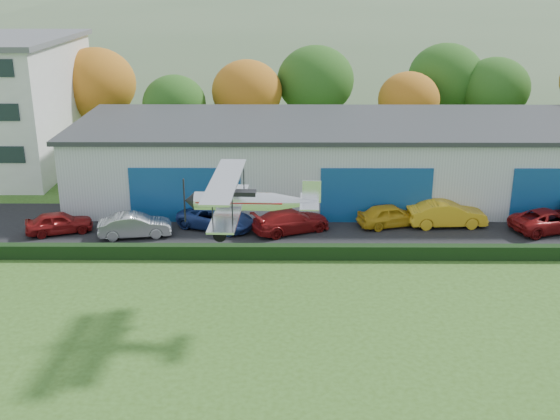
{
  "coord_description": "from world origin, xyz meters",
  "views": [
    {
      "loc": [
        -0.82,
        -18.64,
        15.06
      ],
      "look_at": [
        -0.99,
        11.82,
        4.39
      ],
      "focal_mm": 43.59,
      "sensor_mm": 36.0,
      "label": 1
    }
  ],
  "objects_px": {
    "car_0": "(59,222)",
    "biplane": "(245,200)",
    "car_1": "(135,225)",
    "hangar": "(366,158)",
    "car_3": "(291,221)",
    "car_4": "(391,215)",
    "car_2": "(216,218)",
    "car_5": "(447,214)",
    "car_6": "(550,220)"
  },
  "relations": [
    {
      "from": "hangar",
      "to": "car_5",
      "type": "xyz_separation_m",
      "value": [
        4.37,
        -6.68,
        -1.81
      ]
    },
    {
      "from": "car_1",
      "to": "biplane",
      "type": "distance_m",
      "value": 13.11
    },
    {
      "from": "car_0",
      "to": "car_6",
      "type": "bearing_deg",
      "value": -107.8
    },
    {
      "from": "biplane",
      "to": "car_6",
      "type": "bearing_deg",
      "value": 33.6
    },
    {
      "from": "hangar",
      "to": "biplane",
      "type": "height_order",
      "value": "biplane"
    },
    {
      "from": "car_1",
      "to": "biplane",
      "type": "height_order",
      "value": "biplane"
    },
    {
      "from": "car_0",
      "to": "biplane",
      "type": "relative_size",
      "value": 0.57
    },
    {
      "from": "hangar",
      "to": "biplane",
      "type": "bearing_deg",
      "value": -112.18
    },
    {
      "from": "car_4",
      "to": "biplane",
      "type": "xyz_separation_m",
      "value": [
        -8.37,
        -11.65,
        4.89
      ]
    },
    {
      "from": "car_1",
      "to": "car_0",
      "type": "bearing_deg",
      "value": 73.81
    },
    {
      "from": "car_0",
      "to": "car_1",
      "type": "xyz_separation_m",
      "value": [
        4.72,
        -0.55,
        0.03
      ]
    },
    {
      "from": "car_0",
      "to": "car_4",
      "type": "xyz_separation_m",
      "value": [
        20.33,
        1.31,
        0.04
      ]
    },
    {
      "from": "car_1",
      "to": "car_4",
      "type": "distance_m",
      "value": 15.71
    },
    {
      "from": "car_0",
      "to": "car_1",
      "type": "height_order",
      "value": "car_1"
    },
    {
      "from": "hangar",
      "to": "car_2",
      "type": "relative_size",
      "value": 8.4
    },
    {
      "from": "car_1",
      "to": "car_6",
      "type": "height_order",
      "value": "car_1"
    },
    {
      "from": "hangar",
      "to": "car_3",
      "type": "relative_size",
      "value": 8.45
    },
    {
      "from": "car_1",
      "to": "car_3",
      "type": "bearing_deg",
      "value": -94.33
    },
    {
      "from": "car_3",
      "to": "car_5",
      "type": "distance_m",
      "value": 9.77
    },
    {
      "from": "car_0",
      "to": "car_4",
      "type": "distance_m",
      "value": 20.37
    },
    {
      "from": "hangar",
      "to": "car_1",
      "type": "distance_m",
      "value": 17.15
    },
    {
      "from": "hangar",
      "to": "car_0",
      "type": "height_order",
      "value": "hangar"
    },
    {
      "from": "car_1",
      "to": "car_5",
      "type": "xyz_separation_m",
      "value": [
        19.1,
        1.91,
        0.09
      ]
    },
    {
      "from": "car_2",
      "to": "car_4",
      "type": "xyz_separation_m",
      "value": [
        10.85,
        0.47,
        0.04
      ]
    },
    {
      "from": "biplane",
      "to": "car_5",
      "type": "bearing_deg",
      "value": 47.07
    },
    {
      "from": "car_0",
      "to": "car_1",
      "type": "distance_m",
      "value": 4.76
    },
    {
      "from": "car_2",
      "to": "car_3",
      "type": "distance_m",
      "value": 4.66
    },
    {
      "from": "car_2",
      "to": "car_5",
      "type": "relative_size",
      "value": 1.0
    },
    {
      "from": "car_0",
      "to": "car_4",
      "type": "relative_size",
      "value": 0.95
    },
    {
      "from": "car_2",
      "to": "car_5",
      "type": "bearing_deg",
      "value": -64.7
    },
    {
      "from": "car_0",
      "to": "car_3",
      "type": "height_order",
      "value": "car_3"
    },
    {
      "from": "biplane",
      "to": "car_2",
      "type": "bearing_deg",
      "value": 105.04
    },
    {
      "from": "car_5",
      "to": "hangar",
      "type": "bearing_deg",
      "value": 29.56
    },
    {
      "from": "car_3",
      "to": "car_4",
      "type": "xyz_separation_m",
      "value": [
        6.22,
        1.01,
        0.01
      ]
    },
    {
      "from": "car_1",
      "to": "car_5",
      "type": "bearing_deg",
      "value": -93.82
    },
    {
      "from": "car_4",
      "to": "car_3",
      "type": "bearing_deg",
      "value": 83.54
    },
    {
      "from": "car_5",
      "to": "car_1",
      "type": "bearing_deg",
      "value": 92.08
    },
    {
      "from": "car_3",
      "to": "hangar",
      "type": "bearing_deg",
      "value": -58.87
    },
    {
      "from": "car_0",
      "to": "car_3",
      "type": "relative_size",
      "value": 0.82
    },
    {
      "from": "car_1",
      "to": "biplane",
      "type": "relative_size",
      "value": 0.62
    },
    {
      "from": "car_2",
      "to": "car_5",
      "type": "height_order",
      "value": "car_5"
    },
    {
      "from": "hangar",
      "to": "car_6",
      "type": "xyz_separation_m",
      "value": [
        10.48,
        -7.53,
        -1.92
      ]
    },
    {
      "from": "car_1",
      "to": "car_2",
      "type": "height_order",
      "value": "car_1"
    },
    {
      "from": "car_0",
      "to": "biplane",
      "type": "bearing_deg",
      "value": -149.6
    },
    {
      "from": "hangar",
      "to": "car_0",
      "type": "bearing_deg",
      "value": -157.55
    },
    {
      "from": "hangar",
      "to": "car_3",
      "type": "height_order",
      "value": "hangar"
    },
    {
      "from": "car_3",
      "to": "car_4",
      "type": "height_order",
      "value": "car_4"
    },
    {
      "from": "car_1",
      "to": "car_2",
      "type": "distance_m",
      "value": 4.95
    },
    {
      "from": "car_4",
      "to": "car_5",
      "type": "distance_m",
      "value": 3.49
    },
    {
      "from": "car_2",
      "to": "car_6",
      "type": "height_order",
      "value": "car_6"
    }
  ]
}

